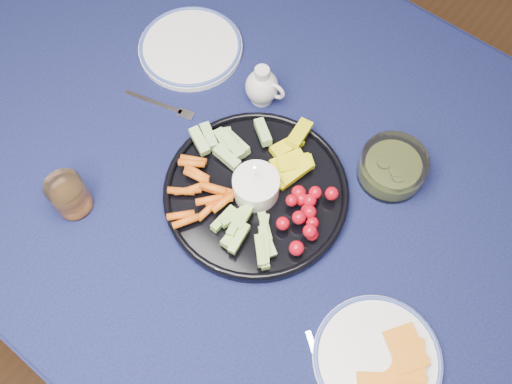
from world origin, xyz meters
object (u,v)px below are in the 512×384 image
Objects in this scene: crudite_platter at (255,190)px; creamer_pitcher at (262,87)px; cheese_plate at (378,359)px; juice_tumbler at (70,197)px; side_plate_extra at (191,47)px; dining_table at (283,199)px; pickle_bowl at (392,168)px.

crudite_platter reaches higher than creamer_pitcher.
juice_tumbler is (-0.59, -0.11, 0.02)m from cheese_plate.
crudite_platter reaches higher than side_plate_extra.
creamer_pitcher is at bearing 141.30° from dining_table.
cheese_plate is (0.34, -0.11, -0.01)m from crudite_platter.
side_plate_extra is (-0.35, 0.12, 0.10)m from dining_table.
cheese_plate is at bearing -28.24° from dining_table.
creamer_pitcher is (-0.12, 0.18, 0.02)m from crudite_platter.
pickle_bowl reaches higher than dining_table.
pickle_bowl is at bearing 2.44° from creamer_pitcher.
juice_tumbler is (-0.27, -0.28, 0.12)m from dining_table.
crudite_platter is 0.22m from creamer_pitcher.
juice_tumbler is at bearing -79.79° from side_plate_extra.
pickle_bowl is (0.15, 0.13, 0.11)m from dining_table.
juice_tumbler is at bearing -106.98° from creamer_pitcher.
dining_table is 0.38m from side_plate_extra.
crudite_platter reaches higher than juice_tumbler.
cheese_plate reaches higher than dining_table.
juice_tumbler is (-0.12, -0.40, -0.00)m from creamer_pitcher.
pickle_bowl is (0.17, 0.19, 0.01)m from crudite_platter.
crudite_platter reaches higher than dining_table.
dining_table is 7.57× the size of side_plate_extra.
creamer_pitcher is at bearing 73.02° from juice_tumbler.
crudite_platter is at bearing -132.23° from pickle_bowl.
cheese_plate reaches higher than side_plate_extra.
crudite_platter is 0.37m from side_plate_extra.
juice_tumbler is at bearing -169.21° from cheese_plate.
crudite_platter is at bearing -55.12° from creamer_pitcher.
dining_table is 0.13m from crudite_platter.
creamer_pitcher reaches higher than pickle_bowl.
juice_tumbler is (-0.42, -0.42, 0.01)m from pickle_bowl.
pickle_bowl is (0.30, 0.01, -0.01)m from creamer_pitcher.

